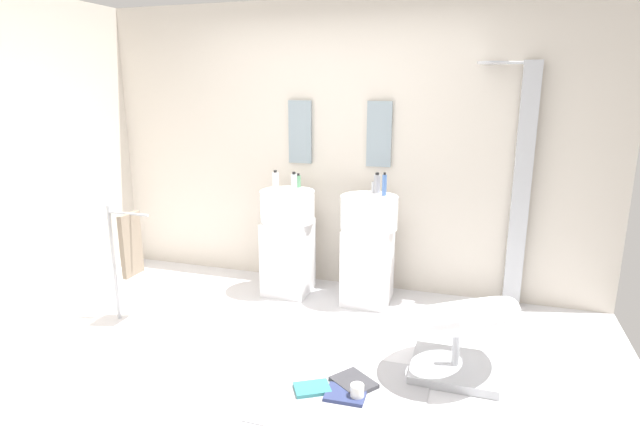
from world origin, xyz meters
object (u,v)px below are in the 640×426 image
soap_bottle_green (298,181)px  lounge_chair (457,324)px  coffee_mug (357,392)px  soap_bottle_white (275,181)px  magazine_navy (346,394)px  magazine_charcoal (354,382)px  magazine_teal (312,388)px  soap_bottle_grey (377,184)px  soap_bottle_clear (294,184)px  towel_rack (128,247)px  pedestal_sink_right (368,246)px  pedestal_sink_left (288,238)px  shower_column (520,183)px  soap_bottle_blue (384,185)px

soap_bottle_green → lounge_chair: bearing=-36.9°
coffee_mug → soap_bottle_white: bearing=127.3°
magazine_navy → magazine_charcoal: (0.02, 0.14, 0.00)m
magazine_navy → magazine_charcoal: 0.14m
lounge_chair → magazine_teal: lounge_chair is taller
coffee_mug → soap_bottle_white: soap_bottle_white is taller
soap_bottle_grey → magazine_teal: bearing=-92.1°
magazine_navy → magazine_teal: (-0.21, -0.00, 0.00)m
magazine_charcoal → soap_bottle_clear: (-0.85, 1.22, 1.02)m
coffee_mug → soap_bottle_clear: 1.91m
coffee_mug → towel_rack: bearing=165.6°
towel_rack → magazine_teal: bearing=-16.5°
magazine_navy → soap_bottle_grey: soap_bottle_grey is taller
soap_bottle_clear → soap_bottle_white: bearing=154.1°
magazine_teal → pedestal_sink_right: bearing=58.7°
lounge_chair → soap_bottle_white: 2.04m
pedestal_sink_left → shower_column: size_ratio=0.51×
pedestal_sink_left → magazine_charcoal: 1.69m
magazine_teal → soap_bottle_green: bearing=82.2°
coffee_mug → soap_bottle_clear: (-0.91, 1.37, 0.98)m
pedestal_sink_left → shower_column: (1.93, 0.30, 0.56)m
pedestal_sink_right → soap_bottle_white: (-0.86, 0.02, 0.52)m
pedestal_sink_right → soap_bottle_green: 0.87m
pedestal_sink_left → soap_bottle_green: size_ratio=8.11×
soap_bottle_grey → soap_bottle_clear: bearing=-161.2°
pedestal_sink_left → soap_bottle_blue: (0.85, 0.07, 0.53)m
soap_bottle_clear → pedestal_sink_right: bearing=7.9°
shower_column → magazine_navy: (-1.00, -1.75, -1.06)m
towel_rack → coffee_mug: towel_rack is taller
pedestal_sink_right → soap_bottle_green: size_ratio=8.11×
pedestal_sink_right → soap_bottle_green: (-0.70, 0.18, 0.49)m
soap_bottle_clear → soap_bottle_blue: bearing=11.7°
shower_column → soap_bottle_grey: (-1.16, -0.16, -0.04)m
magazine_teal → soap_bottle_clear: (-0.62, 1.36, 1.02)m
pedestal_sink_right → soap_bottle_blue: (0.11, 0.07, 0.53)m
magazine_navy → soap_bottle_grey: size_ratio=1.35×
magazine_charcoal → soap_bottle_white: 1.98m
magazine_navy → soap_bottle_blue: 1.83m
shower_column → magazine_charcoal: 2.17m
shower_column → coffee_mug: (-0.93, -1.76, -1.02)m
pedestal_sink_right → magazine_teal: bearing=-91.0°
pedestal_sink_left → soap_bottle_white: size_ratio=5.97×
shower_column → soap_bottle_green: shower_column is taller
magazine_teal → soap_bottle_blue: 1.84m
soap_bottle_green → soap_bottle_clear: 0.28m
magazine_navy → soap_bottle_green: bearing=116.6°
shower_column → soap_bottle_white: shower_column is taller
magazine_navy → towel_rack: bearing=163.2°
pedestal_sink_right → towel_rack: 1.96m
shower_column → coffee_mug: shower_column is taller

